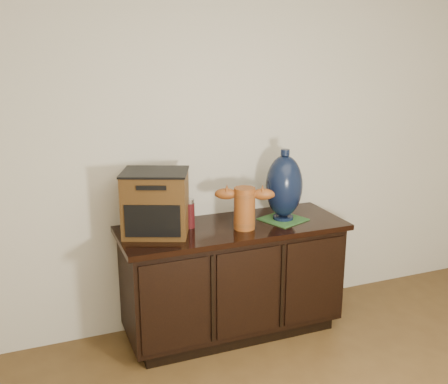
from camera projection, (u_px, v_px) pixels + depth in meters
name	position (u px, v px, depth m)	size (l,w,h in m)	color
sideboard	(232.00, 278.00, 3.44)	(1.46, 0.56, 0.75)	black
terracotta_vessel	(244.00, 206.00, 3.25)	(0.37, 0.21, 0.26)	#924A1A
tv_radio	(156.00, 203.00, 3.16)	(0.48, 0.44, 0.39)	#442A11
green_mat	(283.00, 219.00, 3.46)	(0.25, 0.25, 0.01)	#2C5B29
lamp_base	(284.00, 186.00, 3.40)	(0.31, 0.31, 0.46)	black
spray_can	(190.00, 214.00, 3.29)	(0.06, 0.06, 0.19)	#611014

